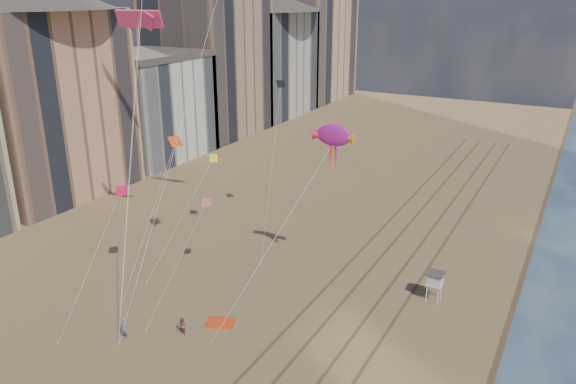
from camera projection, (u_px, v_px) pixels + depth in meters
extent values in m
plane|color=#42301E|center=(572.00, 281.00, 53.73)|extent=(260.00, 260.00, 0.00)
cube|color=brown|center=(336.00, 277.00, 54.49)|extent=(0.28, 120.00, 0.01)
cube|color=brown|center=(359.00, 282.00, 53.42)|extent=(0.28, 120.00, 0.01)
cube|color=brown|center=(387.00, 289.00, 52.17)|extent=(0.28, 120.00, 0.01)
cube|color=brown|center=(411.00, 295.00, 51.19)|extent=(0.28, 120.00, 0.01)
cube|color=tan|center=(41.00, 105.00, 73.51)|extent=(15.00, 20.00, 24.00)
cube|color=silver|center=(150.00, 109.00, 91.19)|extent=(14.00, 18.00, 16.00)
cube|color=#473D38|center=(146.00, 55.00, 88.28)|extent=(14.28, 18.36, 1.00)
cube|color=tan|center=(209.00, 59.00, 104.47)|extent=(16.00, 20.00, 28.00)
cube|color=#BCB2A3|center=(266.00, 64.00, 121.81)|extent=(15.00, 22.00, 22.00)
cone|color=#473D38|center=(265.00, 0.00, 117.30)|extent=(34.22, 34.22, 4.40)
cube|color=tan|center=(309.00, 46.00, 139.54)|extent=(16.00, 24.00, 26.00)
cylinder|color=silver|center=(426.00, 294.00, 49.91)|extent=(0.10, 0.10, 1.53)
cylinder|color=silver|center=(438.00, 297.00, 49.46)|extent=(0.10, 0.10, 1.53)
cylinder|color=silver|center=(429.00, 289.00, 50.76)|extent=(0.10, 0.10, 1.53)
cylinder|color=silver|center=(441.00, 292.00, 50.30)|extent=(0.10, 0.10, 1.53)
cube|color=silver|center=(434.00, 284.00, 49.80)|extent=(1.36, 1.36, 0.10)
cube|color=silver|center=(435.00, 279.00, 49.63)|extent=(1.28, 1.28, 0.94)
cube|color=#473D38|center=(436.00, 273.00, 49.44)|extent=(1.53, 1.53, 0.09)
cube|color=red|center=(220.00, 323.00, 46.76)|extent=(2.65, 2.18, 0.26)
ellipsoid|color=#AE1A8C|center=(334.00, 135.00, 47.78)|extent=(3.82, 0.72, 2.27)
cone|color=red|center=(319.00, 135.00, 48.45)|extent=(1.02, 0.85, 0.85)
cone|color=orange|center=(348.00, 139.00, 47.23)|extent=(1.02, 0.85, 0.85)
cylinder|color=silver|center=(275.00, 240.00, 46.21)|extent=(0.03, 0.03, 19.21)
imported|color=slate|center=(124.00, 328.00, 44.56)|extent=(0.72, 0.50, 1.92)
imported|color=#94524B|center=(182.00, 326.00, 45.09)|extent=(0.88, 0.75, 1.57)
cube|color=#D12E5D|center=(139.00, 19.00, 50.10)|extent=(4.58, 1.54, 1.57)
plane|color=#D5EC18|center=(213.00, 158.00, 60.05)|extent=(1.42, 1.39, 0.63)
plane|color=#E15761|center=(207.00, 202.00, 50.93)|extent=(1.40, 1.36, 0.41)
plane|color=black|center=(281.00, 84.00, 57.05)|extent=(1.44, 1.42, 0.60)
plane|color=#E34D13|center=(175.00, 141.00, 53.65)|extent=(1.89, 1.95, 0.72)
plane|color=#D91447|center=(121.00, 191.00, 49.65)|extent=(1.71, 1.68, 0.60)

